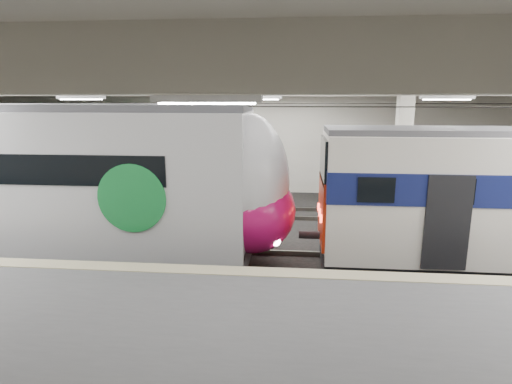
# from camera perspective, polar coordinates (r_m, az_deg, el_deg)

# --- Properties ---
(station_hall) EXTENTS (36.00, 24.00, 5.75)m
(station_hall) POSITION_cam_1_polar(r_m,az_deg,el_deg) (10.73, -1.66, 3.31)
(station_hall) COLOR black
(station_hall) RESTS_ON ground
(modern_emu) EXTENTS (14.92, 3.08, 4.76)m
(modern_emu) POSITION_cam_1_polar(r_m,az_deg,el_deg) (14.24, -23.23, 0.90)
(modern_emu) COLOR silver
(modern_emu) RESTS_ON ground
(far_train) EXTENTS (12.87, 2.73, 4.15)m
(far_train) POSITION_cam_1_polar(r_m,az_deg,el_deg) (20.23, -22.15, 3.64)
(far_train) COLOR silver
(far_train) RESTS_ON ground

